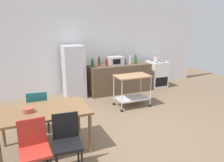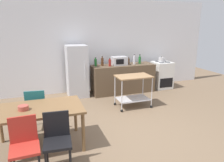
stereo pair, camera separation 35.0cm
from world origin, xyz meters
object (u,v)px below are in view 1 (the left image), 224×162
at_px(refrigerator, 74,72).
at_px(bottle_vinegar, 125,61).
at_px(bottle_hot_sauce, 136,60).
at_px(chair_black, 67,140).
at_px(chair_red, 34,147).
at_px(fruit_bowl, 28,110).
at_px(chair_teal, 38,109).
at_px(bottle_sesame_oil, 99,62).
at_px(bottle_wine, 92,63).
at_px(kettle, 156,59).
at_px(dining_table, 44,114).
at_px(bottle_soy_sauce, 107,63).
at_px(microwave, 116,61).
at_px(stove_oven, 157,74).
at_px(bottle_soda, 130,60).
at_px(kitchen_cart, 132,86).

xyz_separation_m(refrigerator, bottle_vinegar, (1.66, -0.04, 0.22)).
distance_m(refrigerator, bottle_hot_sauce, 2.05).
bearing_deg(chair_black, chair_red, -173.35).
bearing_deg(chair_red, chair_black, -0.96).
bearing_deg(fruit_bowl, chair_teal, 74.89).
bearing_deg(bottle_sesame_oil, bottle_wine, 170.39).
bearing_deg(kettle, chair_black, -139.70).
distance_m(dining_table, chair_red, 0.78).
height_order(bottle_wine, bottle_soy_sauce, bottle_wine).
relative_size(chair_black, refrigerator, 0.57).
xyz_separation_m(dining_table, microwave, (2.47, 2.51, 0.36)).
xyz_separation_m(stove_oven, microwave, (-1.57, 0.01, 0.58)).
relative_size(stove_oven, bottle_soda, 2.99).
height_order(stove_oven, refrigerator, refrigerator).
bearing_deg(bottle_sesame_oil, chair_red, -123.17).
relative_size(refrigerator, bottle_soy_sauce, 6.15).
bearing_deg(dining_table, refrigerator, 66.23).
bearing_deg(fruit_bowl, stove_oven, 30.57).
relative_size(chair_black, kitchen_cart, 0.98).
distance_m(chair_black, bottle_soy_sauce, 3.68).
relative_size(chair_black, stove_oven, 0.97).
relative_size(kitchen_cart, microwave, 1.98).
xyz_separation_m(chair_black, bottle_soy_sauce, (1.89, 3.12, 0.49)).
distance_m(microwave, fruit_bowl, 3.71).
distance_m(chair_black, fruit_bowl, 0.89).
relative_size(bottle_soy_sauce, fruit_bowl, 1.45).
bearing_deg(microwave, chair_black, -124.64).
bearing_deg(bottle_wine, chair_teal, -132.88).
bearing_deg(fruit_bowl, kettle, 30.28).
relative_size(stove_oven, refrigerator, 0.59).
distance_m(bottle_vinegar, kettle, 1.13).
relative_size(chair_teal, bottle_soy_sauce, 3.53).
distance_m(chair_black, stove_oven, 4.99).
bearing_deg(bottle_soy_sauce, bottle_vinegar, 11.94).
distance_m(bottle_wine, fruit_bowl, 3.26).
height_order(bottle_soy_sauce, kettle, bottle_soy_sauce).
bearing_deg(microwave, bottle_vinegar, 6.25).
relative_size(kitchen_cart, bottle_soda, 2.95).
distance_m(bottle_wine, kettle, 2.21).
height_order(chair_teal, chair_red, same).
bearing_deg(kettle, refrigerator, 176.30).
xyz_separation_m(chair_black, bottle_vinegar, (2.56, 3.27, 0.48)).
relative_size(bottle_soy_sauce, microwave, 0.55).
bearing_deg(bottle_sesame_oil, fruit_bowl, -130.09).
relative_size(bottle_wine, microwave, 0.57).
bearing_deg(kitchen_cart, bottle_soda, 64.37).
relative_size(bottle_hot_sauce, kettle, 1.25).
xyz_separation_m(bottle_sesame_oil, microwave, (0.54, -0.03, 0.00)).
distance_m(microwave, kettle, 1.46).
height_order(bottle_vinegar, kettle, bottle_vinegar).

